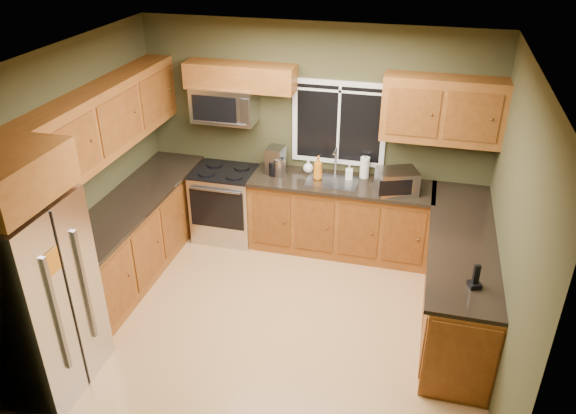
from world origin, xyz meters
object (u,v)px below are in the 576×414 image
at_px(toaster_oven, 397,181).
at_px(soap_bottle_b, 349,172).
at_px(refrigerator, 34,298).
at_px(paper_towel_roll, 365,167).
at_px(range, 226,203).
at_px(coffee_maker, 275,161).
at_px(kettle, 280,166).
at_px(soap_bottle_c, 308,166).
at_px(microwave, 225,104).
at_px(soap_bottle_a, 318,168).
at_px(cordless_phone, 475,280).

distance_m(toaster_oven, soap_bottle_b, 0.61).
bearing_deg(refrigerator, soap_bottle_b, 52.46).
distance_m(paper_towel_roll, soap_bottle_b, 0.20).
xyz_separation_m(range, paper_towel_roll, (1.70, 0.21, 0.60)).
xyz_separation_m(range, coffee_maker, (0.64, 0.07, 0.62)).
xyz_separation_m(kettle, soap_bottle_c, (0.31, 0.17, -0.04)).
xyz_separation_m(microwave, coffee_maker, (0.64, -0.06, -0.64)).
bearing_deg(range, kettle, 0.89).
distance_m(refrigerator, soap_bottle_a, 3.37).
height_order(range, paper_towel_roll, paper_towel_roll).
distance_m(microwave, kettle, 0.98).
distance_m(toaster_oven, soap_bottle_c, 1.12).
bearing_deg(cordless_phone, soap_bottle_c, 134.38).
xyz_separation_m(refrigerator, microwave, (0.69, 2.91, 0.83)).
distance_m(range, microwave, 1.27).
relative_size(toaster_oven, soap_bottle_a, 1.81).
bearing_deg(range, soap_bottle_b, 4.41).
relative_size(refrigerator, soap_bottle_c, 11.41).
distance_m(range, kettle, 0.92).
distance_m(refrigerator, toaster_oven, 3.87).
bearing_deg(cordless_phone, range, 149.07).
bearing_deg(microwave, kettle, -10.04).
bearing_deg(microwave, soap_bottle_a, -5.16).
relative_size(microwave, paper_towel_roll, 2.69).
bearing_deg(paper_towel_roll, coffee_maker, -172.55).
xyz_separation_m(paper_towel_roll, soap_bottle_a, (-0.53, -0.18, 0.02)).
bearing_deg(coffee_maker, soap_bottle_a, -4.39).
height_order(microwave, toaster_oven, microwave).
bearing_deg(refrigerator, cordless_phone, 16.01).
bearing_deg(soap_bottle_a, range, -178.51).
height_order(microwave, cordless_phone, microwave).
distance_m(coffee_maker, soap_bottle_a, 0.54).
bearing_deg(cordless_phone, paper_towel_roll, 121.67).
bearing_deg(kettle, range, -179.11).
height_order(toaster_oven, soap_bottle_a, soap_bottle_a).
relative_size(kettle, soap_bottle_b, 1.47).
xyz_separation_m(refrigerator, range, (0.69, 2.77, -0.43)).
bearing_deg(range, microwave, 90.02).
bearing_deg(soap_bottle_c, refrigerator, -120.03).
bearing_deg(soap_bottle_a, soap_bottle_b, 13.68).
distance_m(coffee_maker, soap_bottle_c, 0.41).
bearing_deg(microwave, cordless_phone, -32.86).
relative_size(coffee_maker, kettle, 1.21).
bearing_deg(soap_bottle_c, range, -169.68).
bearing_deg(soap_bottle_b, soap_bottle_c, 172.47).
relative_size(coffee_maker, soap_bottle_a, 1.12).
xyz_separation_m(paper_towel_roll, cordless_phone, (1.20, -1.95, -0.06)).
relative_size(refrigerator, microwave, 2.37).
height_order(refrigerator, soap_bottle_b, refrigerator).
distance_m(microwave, soap_bottle_b, 1.68).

